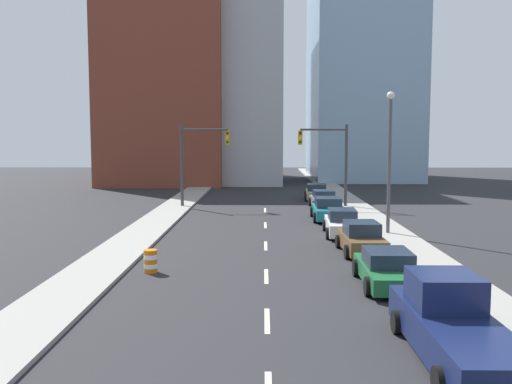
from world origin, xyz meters
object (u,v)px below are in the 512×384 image
at_px(pickup_truck_navy, 453,327).
at_px(traffic_signal_right, 333,155).
at_px(traffic_signal_left, 195,155).
at_px(street_lamp, 390,152).
at_px(sedan_tan, 317,192).
at_px(traffic_barrel, 151,261).
at_px(sedan_gray, 324,200).
at_px(sedan_brown, 361,239).
at_px(sedan_teal, 328,210).
at_px(sedan_green, 387,269).
at_px(sedan_white, 342,223).

bearing_deg(pickup_truck_navy, traffic_signal_right, 88.69).
bearing_deg(traffic_signal_left, street_lamp, -45.29).
bearing_deg(sedan_tan, traffic_barrel, -105.50).
distance_m(traffic_signal_left, sedan_tan, 12.17).
bearing_deg(sedan_gray, sedan_brown, -92.11).
xyz_separation_m(sedan_teal, sedan_tan, (0.37, 12.34, -0.05)).
height_order(sedan_brown, sedan_teal, sedan_brown).
relative_size(traffic_signal_left, pickup_truck_navy, 1.02).
relative_size(sedan_green, sedan_white, 0.99).
distance_m(traffic_barrel, sedan_gray, 23.54).
distance_m(traffic_barrel, sedan_teal, 17.61).
bearing_deg(sedan_teal, sedan_gray, 87.38).
xyz_separation_m(traffic_signal_left, sedan_gray, (10.13, -0.14, -3.55)).
height_order(street_lamp, sedan_green, street_lamp).
distance_m(pickup_truck_navy, sedan_brown, 13.05).
bearing_deg(sedan_brown, traffic_barrel, -158.07).
relative_size(pickup_truck_navy, sedan_white, 1.36).
height_order(sedan_white, sedan_teal, sedan_teal).
height_order(traffic_signal_left, traffic_signal_right, same).
relative_size(traffic_signal_right, traffic_barrel, 6.89).
bearing_deg(sedan_gray, traffic_barrel, -115.56).
bearing_deg(sedan_teal, street_lamp, -64.84).
relative_size(sedan_teal, sedan_gray, 1.09).
xyz_separation_m(sedan_brown, sedan_white, (-0.24, 5.06, -0.01)).
xyz_separation_m(sedan_teal, sedan_gray, (0.38, 6.45, -0.05)).
bearing_deg(sedan_brown, traffic_signal_left, 118.31).
bearing_deg(pickup_truck_navy, traffic_signal_left, 108.24).
relative_size(traffic_barrel, pickup_truck_navy, 0.15).
relative_size(pickup_truck_navy, sedan_teal, 1.34).
relative_size(traffic_signal_right, sedan_green, 1.41).
height_order(sedan_brown, sedan_tan, sedan_brown).
bearing_deg(sedan_gray, sedan_tan, 88.03).
distance_m(sedan_white, sedan_gray, 12.47).
height_order(traffic_signal_left, sedan_brown, traffic_signal_left).
xyz_separation_m(pickup_truck_navy, sedan_tan, (-0.08, 36.47, -0.17)).
relative_size(traffic_signal_left, traffic_signal_right, 1.00).
xyz_separation_m(street_lamp, pickup_truck_navy, (-2.28, -18.10, -3.89)).
bearing_deg(street_lamp, sedan_brown, -115.09).
relative_size(street_lamp, sedan_white, 1.72).
xyz_separation_m(traffic_signal_right, sedan_tan, (-0.71, 5.76, -3.55)).
height_order(traffic_signal_left, street_lamp, street_lamp).
height_order(traffic_barrel, sedan_green, sedan_green).
xyz_separation_m(pickup_truck_navy, sedan_green, (-0.13, 7.03, -0.18)).
bearing_deg(sedan_green, street_lamp, 78.42).
bearing_deg(traffic_signal_left, traffic_barrel, -88.03).
relative_size(sedan_white, sedan_tan, 1.06).
distance_m(traffic_signal_right, sedan_gray, 3.62).
distance_m(traffic_signal_left, pickup_truck_navy, 32.54).
height_order(traffic_signal_left, sedan_white, traffic_signal_left).
bearing_deg(sedan_white, sedan_teal, 93.79).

